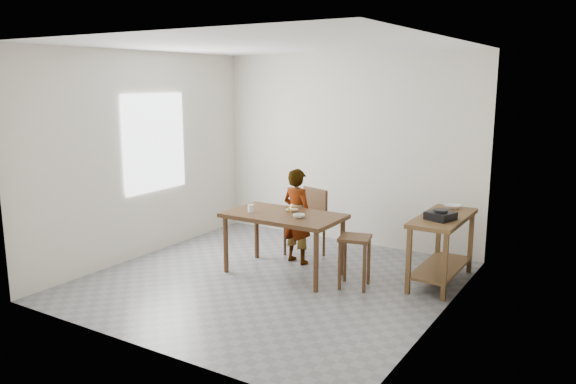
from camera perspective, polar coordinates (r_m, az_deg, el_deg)
The scene contains 17 objects.
floor at distance 6.72m, azimuth -1.82°, elevation -9.14°, with size 4.00×4.00×0.04m, color slate.
ceiling at distance 6.31m, azimuth -1.98°, elevation 14.88°, with size 4.00×4.00×0.04m, color white.
wall_back at distance 8.11m, azimuth 6.04°, elevation 4.33°, with size 4.00×0.04×2.70m, color silver.
wall_front at distance 4.85m, azimuth -15.22°, elevation -0.71°, with size 4.00×0.04×2.70m, color silver.
wall_left at distance 7.66m, azimuth -14.61°, elevation 3.62°, with size 0.04×4.00×2.70m, color silver.
wall_right at distance 5.53m, azimuth 15.83°, elevation 0.71°, with size 0.04×4.00×2.70m, color silver.
window_pane at distance 7.75m, azimuth -13.34°, elevation 4.88°, with size 0.02×1.10×1.30m, color white.
dining_table at distance 6.83m, azimuth -0.44°, elevation -5.29°, with size 1.40×0.80×0.75m, color #422A16, non-canonical shape.
prep_counter at distance 6.77m, azimuth 15.32°, elevation -5.64°, with size 0.50×1.20×0.80m, color brown, non-canonical shape.
child at distance 7.19m, azimuth 0.95°, elevation -2.46°, with size 0.45×0.30×1.23m, color silver.
dining_chair at distance 7.50m, azimuth 1.68°, elevation -3.19°, with size 0.43×0.43×0.90m, color #422A16, non-canonical shape.
stool at distance 6.46m, azimuth 6.76°, elevation -7.06°, with size 0.34×0.34×0.60m, color #422A16, non-canonical shape.
glass_tumbler at distance 6.83m, azimuth -3.79°, elevation -1.66°, with size 0.07×0.07×0.09m, color white.
small_bowl at distance 6.54m, azimuth 1.12°, elevation -2.45°, with size 0.14×0.14×0.04m, color silver.
banana at distance 6.83m, azimuth 0.40°, elevation -1.78°, with size 0.17×0.12×0.06m, color #DFBF53, non-canonical shape.
serving_bowl at distance 7.06m, azimuth 16.34°, elevation -1.43°, with size 0.20×0.20×0.05m, color silver.
gas_burner at distance 6.46m, azimuth 15.23°, elevation -2.35°, with size 0.27×0.27×0.09m, color black.
Camera 1 is at (3.49, -5.24, 2.32)m, focal length 35.00 mm.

